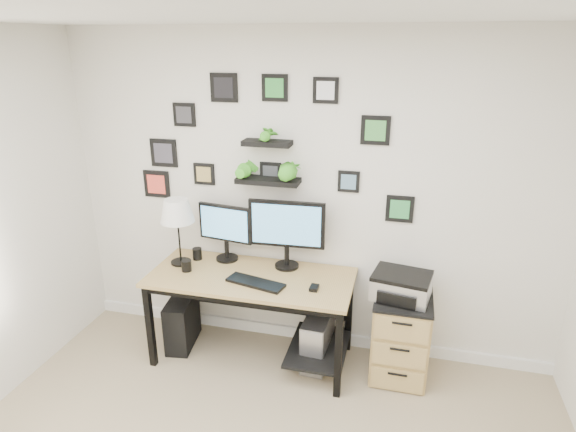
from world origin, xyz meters
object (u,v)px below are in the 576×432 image
(monitor_left, at_px, (225,228))
(file_cabinet, at_px, (400,335))
(monitor_right, at_px, (287,229))
(table_lamp, at_px, (177,212))
(printer, at_px, (401,286))
(desk, at_px, (257,288))
(pc_tower_grey, at_px, (318,340))
(mug, at_px, (186,266))
(pc_tower_black, at_px, (182,321))

(monitor_left, distance_m, file_cabinet, 1.63)
(monitor_right, height_order, table_lamp, monitor_right)
(monitor_left, bearing_deg, printer, -5.55)
(monitor_left, relative_size, table_lamp, 0.87)
(desk, distance_m, pc_tower_grey, 0.65)
(desk, bearing_deg, table_lamp, 176.26)
(mug, xyz_separation_m, file_cabinet, (1.70, 0.14, -0.46))
(desk, bearing_deg, monitor_right, 41.90)
(monitor_left, distance_m, printer, 1.47)
(monitor_left, height_order, file_cabinet, monitor_left)
(monitor_right, xyz_separation_m, printer, (0.91, -0.12, -0.32))
(desk, relative_size, monitor_right, 2.63)
(pc_tower_grey, bearing_deg, table_lamp, 178.77)
(pc_tower_black, bearing_deg, table_lamp, 69.85)
(pc_tower_black, xyz_separation_m, pc_tower_grey, (1.18, 0.02, -0.00))
(table_lamp, distance_m, pc_tower_grey, 1.52)
(desk, bearing_deg, pc_tower_grey, 2.16)
(monitor_left, bearing_deg, file_cabinet, -5.36)
(table_lamp, relative_size, pc_tower_black, 1.28)
(mug, bearing_deg, table_lamp, 131.62)
(file_cabinet, bearing_deg, table_lamp, -179.54)
(desk, xyz_separation_m, monitor_left, (-0.32, 0.20, 0.41))
(monitor_left, xyz_separation_m, monitor_right, (0.52, -0.02, 0.05))
(mug, height_order, file_cabinet, mug)
(mug, height_order, printer, printer)
(file_cabinet, bearing_deg, mug, -175.38)
(monitor_left, bearing_deg, pc_tower_grey, -12.15)
(pc_tower_grey, distance_m, printer, 0.83)
(monitor_right, relative_size, printer, 1.32)
(monitor_right, distance_m, pc_tower_grey, 0.94)
(monitor_right, bearing_deg, printer, -7.66)
(table_lamp, bearing_deg, mug, -48.38)
(monitor_right, distance_m, printer, 0.98)
(desk, relative_size, mug, 17.90)
(table_lamp, bearing_deg, desk, -3.74)
(pc_tower_black, height_order, printer, printer)
(table_lamp, bearing_deg, monitor_left, 23.73)
(pc_tower_grey, relative_size, printer, 0.95)
(table_lamp, xyz_separation_m, pc_tower_black, (-0.01, -0.05, -0.98))
(file_cabinet, bearing_deg, pc_tower_black, -177.99)
(monitor_right, bearing_deg, file_cabinet, -7.31)
(pc_tower_grey, relative_size, file_cabinet, 0.66)
(pc_tower_black, bearing_deg, pc_tower_grey, -6.97)
(monitor_left, distance_m, mug, 0.43)
(mug, relative_size, pc_tower_black, 0.21)
(pc_tower_black, bearing_deg, mug, -39.66)
(monitor_right, relative_size, pc_tower_grey, 1.39)
(monitor_right, relative_size, file_cabinet, 0.91)
(desk, height_order, pc_tower_black, desk)
(monitor_left, bearing_deg, monitor_right, -1.83)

